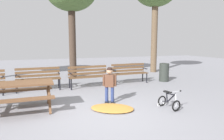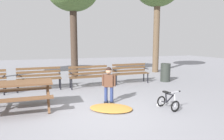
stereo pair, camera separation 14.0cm
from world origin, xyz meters
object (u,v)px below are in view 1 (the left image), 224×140
object	(u,v)px
park_bench_right	(89,75)
park_bench_far_right	(129,72)
kids_bicycle	(169,101)
trash_bin	(164,72)
park_bench_left	(38,77)
child_standing	(110,82)
picnic_table	(17,89)

from	to	relation	value
park_bench_right	park_bench_far_right	bearing A→B (deg)	6.08
park_bench_right	kids_bicycle	distance (m)	3.67
park_bench_right	trash_bin	world-z (taller)	park_bench_right
kids_bicycle	park_bench_right	bearing A→B (deg)	112.23
park_bench_left	child_standing	bearing A→B (deg)	-52.02
picnic_table	trash_bin	bearing A→B (deg)	19.78
child_standing	kids_bicycle	size ratio (longest dim) A/B	1.80
trash_bin	kids_bicycle	bearing A→B (deg)	-123.19
park_bench_right	trash_bin	distance (m)	3.58
picnic_table	park_bench_left	distance (m)	2.41
park_bench_left	picnic_table	bearing A→B (deg)	-103.21
park_bench_far_right	picnic_table	bearing A→B (deg)	-151.17
picnic_table	park_bench_left	bearing A→B (deg)	76.79
park_bench_right	picnic_table	bearing A→B (deg)	-138.16
park_bench_left	kids_bicycle	distance (m)	4.83
park_bench_left	park_bench_far_right	distance (m)	3.80
park_bench_far_right	park_bench_left	bearing A→B (deg)	-179.22
park_bench_far_right	child_standing	bearing A→B (deg)	-126.13
park_bench_right	park_bench_far_right	world-z (taller)	same
picnic_table	child_standing	world-z (taller)	child_standing
park_bench_far_right	park_bench_right	bearing A→B (deg)	-173.92
park_bench_left	kids_bicycle	xyz separation A→B (m)	(3.28, -3.53, -0.31)
picnic_table	park_bench_right	bearing A→B (deg)	41.84
child_standing	trash_bin	bearing A→B (deg)	33.23
park_bench_right	kids_bicycle	size ratio (longest dim) A/B	2.68
child_standing	picnic_table	bearing A→B (deg)	176.62
park_bench_far_right	child_standing	size ratio (longest dim) A/B	1.48
picnic_table	park_bench_far_right	world-z (taller)	park_bench_far_right
kids_bicycle	trash_bin	distance (m)	4.02
park_bench_far_right	trash_bin	distance (m)	1.70
park_bench_right	trash_bin	bearing A→B (deg)	-0.39
park_bench_right	trash_bin	size ratio (longest dim) A/B	1.93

